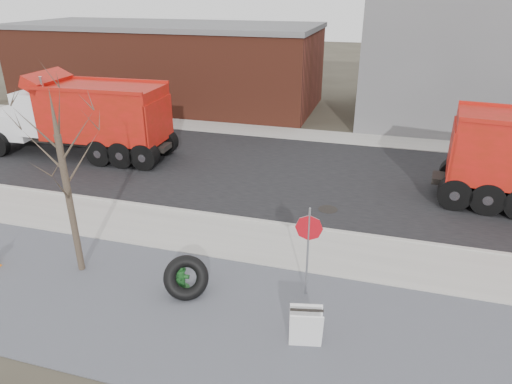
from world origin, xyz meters
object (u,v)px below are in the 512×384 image
(truck_tire, at_px, (186,278))
(dump_truck_red_b, at_px, (81,115))
(fire_hydrant, at_px, (180,277))
(stop_sign, at_px, (308,237))
(sandwich_board, at_px, (306,328))

(truck_tire, distance_m, dump_truck_red_b, 12.66)
(fire_hydrant, height_order, stop_sign, stop_sign)
(sandwich_board, bearing_deg, truck_tire, 150.53)
(dump_truck_red_b, bearing_deg, sandwich_board, 139.68)
(sandwich_board, bearing_deg, dump_truck_red_b, 129.72)
(stop_sign, distance_m, sandwich_board, 2.26)
(sandwich_board, xyz_separation_m, dump_truck_red_b, (-12.41, 9.72, 1.42))
(sandwich_board, relative_size, dump_truck_red_b, 0.11)
(fire_hydrant, bearing_deg, truck_tire, -33.79)
(sandwich_board, distance_m, dump_truck_red_b, 15.83)
(fire_hydrant, relative_size, truck_tire, 0.58)
(truck_tire, height_order, dump_truck_red_b, dump_truck_red_b)
(fire_hydrant, relative_size, stop_sign, 0.34)
(dump_truck_red_b, bearing_deg, fire_hydrant, 133.73)
(fire_hydrant, xyz_separation_m, stop_sign, (3.21, 0.72, 1.34))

